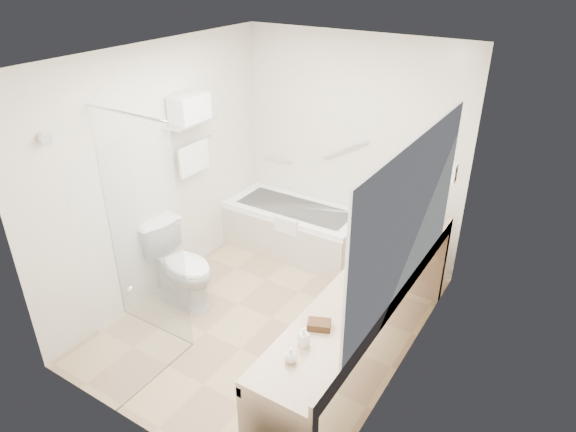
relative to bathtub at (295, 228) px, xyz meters
The scene contains 25 objects.
floor 1.36m from the bathtub, 68.05° to the right, with size 3.20×3.20×0.00m, color tan.
ceiling 2.59m from the bathtub, 68.05° to the right, with size 2.60×3.20×0.10m, color white.
wall_back 1.15m from the bathtub, 35.84° to the left, with size 2.60×0.10×2.50m, color beige.
wall_front 3.04m from the bathtub, 80.02° to the right, with size 2.60×0.10×2.50m, color beige.
wall_left 1.77m from the bathtub, 122.86° to the right, with size 0.10×3.20×2.50m, color beige.
wall_right 2.39m from the bathtub, 34.55° to the right, with size 0.10×3.20×2.50m, color beige.
bathtub is the anchor object (origin of this frame).
grab_bar_short 0.87m from the bathtub, 144.55° to the left, with size 0.03×0.03×0.40m, color silver.
grab_bar_long 1.12m from the bathtub, 35.51° to the left, with size 0.03×0.03×0.60m, color silver.
shower_enclosure 2.31m from the bathtub, 93.47° to the right, with size 0.96×0.91×2.11m.
towel_shelf 1.85m from the bathtub, 127.02° to the right, with size 0.24×0.55×0.81m.
vanity_counter 2.09m from the bathtub, 42.35° to the right, with size 0.55×2.70×0.95m.
sink 1.92m from the bathtub, 32.47° to the right, with size 0.40×0.52×0.14m, color white.
faucet 2.07m from the bathtub, 30.20° to the right, with size 0.03×0.03×0.14m, color silver.
mirror 2.60m from the bathtub, 37.82° to the right, with size 0.02×2.00×1.20m, color silver.
hairdryer_unit 2.12m from the bathtub, ahead, with size 0.08×0.10×0.18m, color white.
toilet 1.53m from the bathtub, 107.22° to the right, with size 0.46×0.82×0.81m, color white.
amenity_basket 2.55m from the bathtub, 54.49° to the right, with size 0.16×0.11×0.05m, color #452C18.
soap_bottle_a 2.72m from the bathtub, 57.18° to the right, with size 0.06×0.14×0.07m, color white.
soap_bottle_b 2.87m from the bathtub, 58.98° to the right, with size 0.09×0.11×0.09m, color white.
water_bottle_left 1.69m from the bathtub, ahead, with size 0.07×0.07×0.22m.
water_bottle_mid 1.71m from the bathtub, ahead, with size 0.06×0.06×0.18m.
water_bottle_right 1.54m from the bathtub, ahead, with size 0.06×0.06×0.18m.
drinking_glass_near 1.76m from the bathtub, 26.89° to the right, with size 0.08×0.08×0.10m, color silver.
drinking_glass_far 1.70m from the bathtub, 32.43° to the right, with size 0.06×0.06×0.08m, color silver.
Camera 1 is at (2.27, -3.29, 3.23)m, focal length 32.00 mm.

